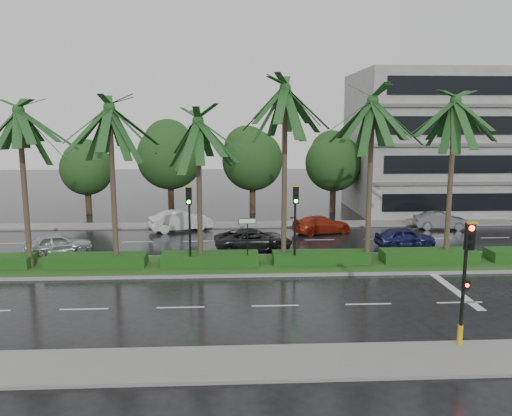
{
  "coord_description": "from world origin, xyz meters",
  "views": [
    {
      "loc": [
        -1.82,
        -25.1,
        7.63
      ],
      "look_at": [
        -0.5,
        1.5,
        3.12
      ],
      "focal_mm": 35.0,
      "sensor_mm": 36.0,
      "label": 1
    }
  ],
  "objects_px": {
    "car_white": "(181,221)",
    "car_blue": "(405,237)",
    "signal_median_left": "(189,215)",
    "car_silver": "(58,244)",
    "car_red": "(322,225)",
    "signal_near": "(465,279)",
    "car_darkgrey": "(254,240)",
    "street_sign": "(247,230)",
    "car_grey": "(441,221)"
  },
  "relations": [
    {
      "from": "street_sign",
      "to": "car_silver",
      "type": "bearing_deg",
      "value": 162.32
    },
    {
      "from": "street_sign",
      "to": "car_silver",
      "type": "distance_m",
      "value": 11.69
    },
    {
      "from": "car_grey",
      "to": "car_white",
      "type": "bearing_deg",
      "value": 95.44
    },
    {
      "from": "signal_median_left",
      "to": "car_darkgrey",
      "type": "distance_m",
      "value": 5.9
    },
    {
      "from": "car_red",
      "to": "car_white",
      "type": "bearing_deg",
      "value": 66.36
    },
    {
      "from": "car_blue",
      "to": "signal_near",
      "type": "bearing_deg",
      "value": 163.93
    },
    {
      "from": "signal_median_left",
      "to": "street_sign",
      "type": "relative_size",
      "value": 1.68
    },
    {
      "from": "signal_median_left",
      "to": "car_blue",
      "type": "distance_m",
      "value": 13.96
    },
    {
      "from": "street_sign",
      "to": "car_darkgrey",
      "type": "height_order",
      "value": "street_sign"
    },
    {
      "from": "signal_median_left",
      "to": "car_red",
      "type": "height_order",
      "value": "signal_median_left"
    },
    {
      "from": "signal_median_left",
      "to": "car_white",
      "type": "bearing_deg",
      "value": 98.44
    },
    {
      "from": "car_white",
      "to": "car_darkgrey",
      "type": "bearing_deg",
      "value": -160.1
    },
    {
      "from": "signal_near",
      "to": "car_darkgrey",
      "type": "height_order",
      "value": "signal_near"
    },
    {
      "from": "car_white",
      "to": "car_grey",
      "type": "xyz_separation_m",
      "value": [
        19.0,
        -0.42,
        -0.11
      ]
    },
    {
      "from": "car_red",
      "to": "car_grey",
      "type": "xyz_separation_m",
      "value": [
        9.0,
        0.98,
        0.01
      ]
    },
    {
      "from": "car_red",
      "to": "car_silver",
      "type": "bearing_deg",
      "value": 91.18
    },
    {
      "from": "signal_near",
      "to": "car_darkgrey",
      "type": "distance_m",
      "value": 15.39
    },
    {
      "from": "signal_near",
      "to": "car_red",
      "type": "distance_m",
      "value": 18.55
    },
    {
      "from": "car_silver",
      "to": "car_blue",
      "type": "xyz_separation_m",
      "value": [
        21.04,
        0.8,
        -0.01
      ]
    },
    {
      "from": "car_grey",
      "to": "car_blue",
      "type": "bearing_deg",
      "value": 145.78
    },
    {
      "from": "signal_near",
      "to": "car_blue",
      "type": "bearing_deg",
      "value": 78.06
    },
    {
      "from": "car_blue",
      "to": "signal_median_left",
      "type": "bearing_deg",
      "value": 104.96
    },
    {
      "from": "car_darkgrey",
      "to": "car_red",
      "type": "bearing_deg",
      "value": -56.55
    },
    {
      "from": "car_white",
      "to": "signal_median_left",
      "type": "bearing_deg",
      "value": 168.41
    },
    {
      "from": "street_sign",
      "to": "car_blue",
      "type": "xyz_separation_m",
      "value": [
        10.0,
        4.32,
        -1.49
      ]
    },
    {
      "from": "car_white",
      "to": "street_sign",
      "type": "bearing_deg",
      "value": -175.64
    },
    {
      "from": "car_darkgrey",
      "to": "car_grey",
      "type": "relative_size",
      "value": 1.24
    },
    {
      "from": "car_white",
      "to": "car_blue",
      "type": "bearing_deg",
      "value": -131.19
    },
    {
      "from": "car_blue",
      "to": "car_darkgrey",
      "type": "bearing_deg",
      "value": 88.06
    },
    {
      "from": "signal_median_left",
      "to": "street_sign",
      "type": "bearing_deg",
      "value": 3.47
    },
    {
      "from": "car_red",
      "to": "car_blue",
      "type": "height_order",
      "value": "car_blue"
    },
    {
      "from": "car_grey",
      "to": "car_silver",
      "type": "bearing_deg",
      "value": 109.9
    },
    {
      "from": "car_silver",
      "to": "car_grey",
      "type": "relative_size",
      "value": 0.99
    },
    {
      "from": "car_darkgrey",
      "to": "car_blue",
      "type": "height_order",
      "value": "car_darkgrey"
    },
    {
      "from": "street_sign",
      "to": "car_grey",
      "type": "height_order",
      "value": "street_sign"
    },
    {
      "from": "signal_near",
      "to": "signal_median_left",
      "type": "height_order",
      "value": "signal_median_left"
    },
    {
      "from": "street_sign",
      "to": "signal_near",
      "type": "bearing_deg",
      "value": -54.66
    },
    {
      "from": "signal_near",
      "to": "car_silver",
      "type": "relative_size",
      "value": 1.15
    },
    {
      "from": "signal_median_left",
      "to": "street_sign",
      "type": "height_order",
      "value": "signal_median_left"
    },
    {
      "from": "car_white",
      "to": "car_red",
      "type": "distance_m",
      "value": 10.1
    },
    {
      "from": "car_white",
      "to": "car_red",
      "type": "xyz_separation_m",
      "value": [
        10.0,
        -1.4,
        -0.12
      ]
    },
    {
      "from": "signal_near",
      "to": "signal_median_left",
      "type": "relative_size",
      "value": 1.0
    },
    {
      "from": "car_darkgrey",
      "to": "car_grey",
      "type": "xyz_separation_m",
      "value": [
        14.0,
        5.55,
        -0.03
      ]
    },
    {
      "from": "car_darkgrey",
      "to": "car_blue",
      "type": "distance_m",
      "value": 9.51
    },
    {
      "from": "street_sign",
      "to": "car_blue",
      "type": "distance_m",
      "value": 10.99
    },
    {
      "from": "car_darkgrey",
      "to": "car_grey",
      "type": "distance_m",
      "value": 15.06
    },
    {
      "from": "signal_median_left",
      "to": "car_silver",
      "type": "xyz_separation_m",
      "value": [
        -8.04,
        3.7,
        -2.35
      ]
    },
    {
      "from": "car_silver",
      "to": "car_darkgrey",
      "type": "relative_size",
      "value": 0.8
    },
    {
      "from": "car_white",
      "to": "car_blue",
      "type": "distance_m",
      "value": 15.55
    },
    {
      "from": "car_blue",
      "to": "car_grey",
      "type": "distance_m",
      "value": 6.87
    }
  ]
}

